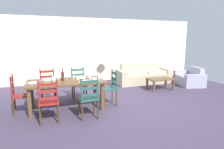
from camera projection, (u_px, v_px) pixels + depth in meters
name	position (u px, v px, depth m)	size (l,w,h in m)	color
ground_plane	(123.00, 103.00, 5.38)	(9.60, 9.60, 0.02)	#43384F
wall_far	(95.00, 50.00, 8.20)	(9.60, 0.16, 2.70)	#EFE2C1
dining_table	(66.00, 84.00, 4.79)	(1.90, 0.96, 0.75)	brown
dining_chair_near_left	(49.00, 102.00, 4.00)	(0.42, 0.40, 0.96)	maroon
dining_chair_near_right	(89.00, 98.00, 4.24)	(0.43, 0.41, 0.96)	#245249
dining_chair_far_left	(48.00, 86.00, 5.38)	(0.44, 0.42, 0.96)	maroon
dining_chair_far_right	(79.00, 83.00, 5.70)	(0.43, 0.41, 0.96)	#265D4A
dining_chair_head_west	(19.00, 95.00, 4.49)	(0.42, 0.44, 0.96)	maroon
dining_chair_head_east	(110.00, 88.00, 5.18)	(0.41, 0.43, 0.96)	#25514A
dinner_plate_near_left	(47.00, 84.00, 4.40)	(0.24, 0.24, 0.02)	white
fork_near_left	(41.00, 85.00, 4.35)	(0.02, 0.17, 0.01)	silver
dinner_plate_near_right	(85.00, 81.00, 4.69)	(0.24, 0.24, 0.02)	white
fork_near_right	(79.00, 82.00, 4.64)	(0.02, 0.17, 0.01)	silver
dinner_plate_far_left	(47.00, 80.00, 4.86)	(0.24, 0.24, 0.02)	white
fork_far_left	(41.00, 80.00, 4.81)	(0.02, 0.17, 0.01)	silver
dinner_plate_far_right	(82.00, 78.00, 5.15)	(0.24, 0.24, 0.02)	white
fork_far_right	(76.00, 78.00, 5.10)	(0.02, 0.17, 0.01)	silver
dinner_plate_head_west	(33.00, 83.00, 4.52)	(0.24, 0.24, 0.02)	white
fork_head_west	(26.00, 83.00, 4.47)	(0.02, 0.17, 0.01)	silver
dinner_plate_head_east	(96.00, 78.00, 5.03)	(0.24, 0.24, 0.02)	white
fork_head_east	(90.00, 79.00, 4.98)	(0.02, 0.17, 0.01)	silver
wine_bottle	(63.00, 76.00, 4.78)	(0.07, 0.07, 0.32)	#471919
wine_glass_near_left	(53.00, 78.00, 4.54)	(0.06, 0.06, 0.16)	white
wine_glass_near_right	(90.00, 76.00, 4.81)	(0.06, 0.06, 0.16)	white
wine_glass_far_left	(53.00, 76.00, 4.78)	(0.06, 0.06, 0.16)	white
coffee_cup_primary	(77.00, 78.00, 4.89)	(0.07, 0.07, 0.09)	beige
coffee_cup_secondary	(55.00, 79.00, 4.74)	(0.07, 0.07, 0.09)	beige
candle_tall	(58.00, 79.00, 4.72)	(0.05, 0.05, 0.24)	#998C66
candle_short	(74.00, 79.00, 4.80)	(0.05, 0.05, 0.16)	#998C66
couch	(143.00, 76.00, 7.90)	(2.29, 0.82, 0.80)	tan
coffee_table	(160.00, 80.00, 6.78)	(0.90, 0.56, 0.42)	brown
armchair_upholstered	(190.00, 79.00, 7.52)	(1.03, 1.31, 0.72)	#9C9BB1
standing_lamp	(111.00, 50.00, 7.44)	(0.40, 0.40, 1.64)	#332D28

